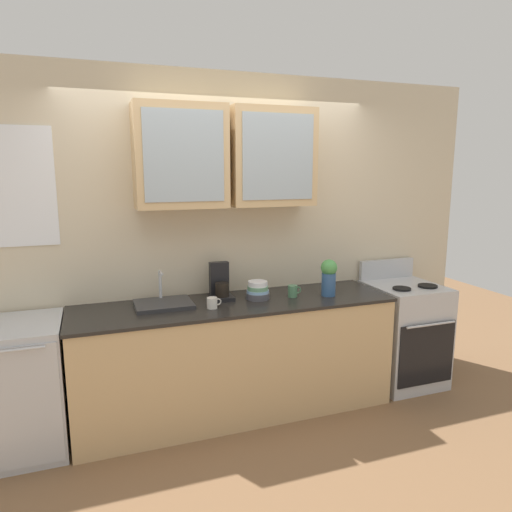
% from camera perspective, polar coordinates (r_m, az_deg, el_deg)
% --- Properties ---
extents(ground_plane, '(10.00, 10.00, 0.00)m').
position_cam_1_polar(ground_plane, '(3.99, -2.40, -18.36)').
color(ground_plane, brown).
extents(back_wall_unit, '(4.67, 0.41, 2.70)m').
position_cam_1_polar(back_wall_unit, '(3.85, -4.23, 3.96)').
color(back_wall_unit, beige).
rests_on(back_wall_unit, ground_plane).
extents(counter, '(2.51, 0.68, 0.91)m').
position_cam_1_polar(counter, '(3.79, -2.46, -12.31)').
color(counter, tan).
rests_on(counter, ground_plane).
extents(stove_range, '(0.60, 0.68, 1.09)m').
position_cam_1_polar(stove_range, '(4.49, 17.63, -9.00)').
color(stove_range, silver).
rests_on(stove_range, ground_plane).
extents(sink_faucet, '(0.43, 0.34, 0.25)m').
position_cam_1_polar(sink_faucet, '(3.60, -11.31, -5.73)').
color(sink_faucet, '#2D2D30').
rests_on(sink_faucet, counter).
extents(bowl_stack, '(0.19, 0.19, 0.14)m').
position_cam_1_polar(bowl_stack, '(3.72, 0.22, -4.28)').
color(bowl_stack, '#4C4C54').
rests_on(bowl_stack, counter).
extents(vase, '(0.13, 0.13, 0.30)m').
position_cam_1_polar(vase, '(3.83, 8.94, -2.46)').
color(vase, '#33598C').
rests_on(vase, counter).
extents(cup_near_sink, '(0.11, 0.08, 0.08)m').
position_cam_1_polar(cup_near_sink, '(3.49, -5.38, -5.75)').
color(cup_near_sink, silver).
rests_on(cup_near_sink, counter).
extents(cup_near_bowls, '(0.11, 0.08, 0.10)m').
position_cam_1_polar(cup_near_bowls, '(3.78, 4.56, -4.32)').
color(cup_near_bowls, '#4C7F59').
rests_on(cup_near_bowls, counter).
extents(dishwasher, '(0.62, 0.67, 0.91)m').
position_cam_1_polar(dishwasher, '(3.69, -27.30, -14.25)').
color(dishwasher, silver).
rests_on(dishwasher, ground_plane).
extents(coffee_maker, '(0.17, 0.20, 0.29)m').
position_cam_1_polar(coffee_maker, '(3.72, -4.39, -3.61)').
color(coffee_maker, black).
rests_on(coffee_maker, counter).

